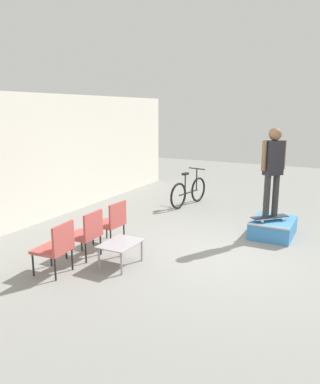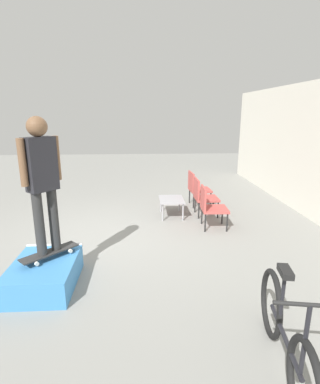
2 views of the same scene
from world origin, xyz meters
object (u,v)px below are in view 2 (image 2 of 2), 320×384
Objects in this scene: coffee_table at (171,201)px; bicycle at (285,335)px; patio_chair_center at (203,195)px; skateboard_on_ramp at (50,252)px; skate_ramp_box at (45,274)px; person_skater at (42,175)px; patio_chair_left at (197,187)px; patio_chair_right at (210,205)px.

bicycle is (4.35, 0.60, 0.03)m from coffee_table.
bicycle is at bearing 177.48° from patio_chair_center.
skate_ramp_box is at bearing 21.64° from skateboard_on_ramp.
patio_chair_left is (-3.43, 2.68, -1.06)m from person_skater.
person_skater is 4.48m from patio_chair_left.
patio_chair_left is at bearing -171.45° from bicycle.
patio_chair_left is at bearing 142.48° from skate_ramp_box.
person_skater is 3.51m from coffee_table.
skate_ramp_box is at bearing -110.93° from bicycle.
bicycle is (1.69, 2.56, -0.06)m from skateboard_on_ramp.
skateboard_on_ramp is 1.10m from person_skater.
patio_chair_left is at bearing 2.24° from patio_chair_right.
skate_ramp_box is 1.59× the size of skateboard_on_ramp.
patio_chair_left is 5.13m from bicycle.
patio_chair_center is at bearing 179.66° from skateboard_on_ramp.
patio_chair_right is (-1.88, 2.68, -1.06)m from person_skater.
skate_ramp_box is 3.41m from patio_chair_right.
skateboard_on_ramp is at bearing 137.74° from patio_chair_left.
person_skater reaches higher than patio_chair_left.
skateboard_on_ramp is 0.82× the size of patio_chair_right.
person_skater reaches higher than coffee_table.
skateboard_on_ramp is 4.36m from patio_chair_left.
patio_chair_center is 0.78m from patio_chair_right.
coffee_table is (-2.79, 2.02, 0.17)m from skate_ramp_box.
bicycle reaches higher than patio_chair_center.
person_skater reaches higher than skate_ramp_box.
skate_ramp_box is at bearing 138.20° from patio_chair_left.
skate_ramp_box is 4.51m from patio_chair_left.
patio_chair_center is (0.00, 0.72, 0.13)m from coffee_table.
coffee_table is 0.73m from patio_chair_center.
patio_chair_left is 1.00× the size of patio_chair_right.
skateboard_on_ramp is 3.77m from patio_chair_center.
skate_ramp_box is 0.30m from skateboard_on_ramp.
skate_ramp_box is 3.92m from patio_chair_center.
person_skater is (-0.13, 0.06, 1.36)m from skate_ramp_box.
patio_chair_center is 0.51× the size of bicycle.
patio_chair_center reaches higher than skate_ramp_box.
skate_ramp_box is 3.06m from bicycle.
person_skater is 2.10× the size of patio_chair_center.
bicycle is at bearing 59.22° from skate_ramp_box.
coffee_table is at bearing -176.04° from person_skater.
patio_chair_left is at bearing -1.00° from patio_chair_center.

